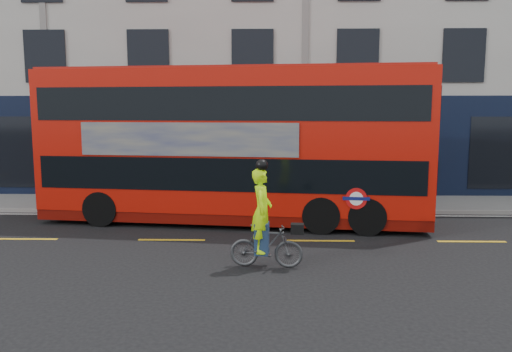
{
  "coord_description": "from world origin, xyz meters",
  "views": [
    {
      "loc": [
        -1.45,
        -11.49,
        3.5
      ],
      "look_at": [
        -1.73,
        1.73,
        1.71
      ],
      "focal_mm": 35.0,
      "sensor_mm": 36.0,
      "label": 1
    }
  ],
  "objects": [
    {
      "name": "ground",
      "position": [
        0.0,
        0.0,
        0.0
      ],
      "size": [
        120.0,
        120.0,
        0.0
      ],
      "primitive_type": "plane",
      "color": "black",
      "rests_on": "ground"
    },
    {
      "name": "pavement",
      "position": [
        0.0,
        6.5,
        0.06
      ],
      "size": [
        60.0,
        3.0,
        0.12
      ],
      "primitive_type": "cube",
      "color": "gray",
      "rests_on": "ground"
    },
    {
      "name": "kerb",
      "position": [
        0.0,
        5.0,
        0.07
      ],
      "size": [
        60.0,
        0.12,
        0.13
      ],
      "primitive_type": "cube",
      "color": "gray",
      "rests_on": "ground"
    },
    {
      "name": "building_terrace",
      "position": [
        0.0,
        12.94,
        7.49
      ],
      "size": [
        50.0,
        10.07,
        15.0
      ],
      "color": "beige",
      "rests_on": "ground"
    },
    {
      "name": "road_edge_line",
      "position": [
        0.0,
        4.7,
        0.0
      ],
      "size": [
        58.0,
        0.1,
        0.01
      ],
      "primitive_type": "cube",
      "color": "silver",
      "rests_on": "ground"
    },
    {
      "name": "lane_dashes",
      "position": [
        0.0,
        1.5,
        0.0
      ],
      "size": [
        58.0,
        0.12,
        0.01
      ],
      "primitive_type": null,
      "color": "gold",
      "rests_on": "ground"
    },
    {
      "name": "bus",
      "position": [
        -2.45,
        3.79,
        2.41
      ],
      "size": [
        11.89,
        4.01,
        4.71
      ],
      "rotation": [
        0.0,
        0.0,
        -0.12
      ],
      "color": "#BC1207",
      "rests_on": "ground"
    },
    {
      "name": "cyclist",
      "position": [
        -1.49,
        -0.76,
        0.84
      ],
      "size": [
        1.66,
        0.72,
        2.42
      ],
      "rotation": [
        0.0,
        0.0,
        -0.1
      ],
      "color": "#404144",
      "rests_on": "ground"
    }
  ]
}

